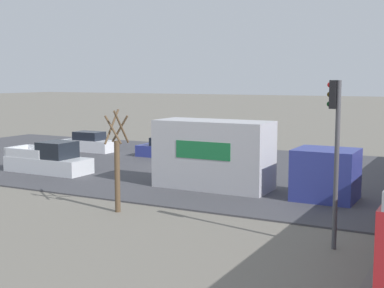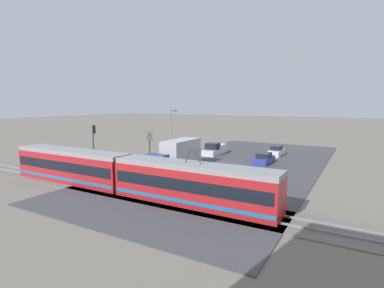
{
  "view_description": "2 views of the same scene",
  "coord_description": "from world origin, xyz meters",
  "px_view_note": "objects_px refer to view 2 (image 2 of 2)",
  "views": [
    {
      "loc": [
        30.76,
        16.94,
        5.77
      ],
      "look_at": [
        6.12,
        3.86,
        2.4
      ],
      "focal_mm": 50.0,
      "sensor_mm": 36.0,
      "label": 1
    },
    {
      "loc": [
        -14.4,
        37.28,
        8.27
      ],
      "look_at": [
        4.41,
        4.34,
        3.12
      ],
      "focal_mm": 28.0,
      "sensor_mm": 36.0,
      "label": 2
    }
  ],
  "objects_px": {
    "pickup_truck": "(214,150)",
    "sedan_car_0": "(276,151)",
    "light_rail_tram": "(125,174)",
    "box_truck": "(175,156)",
    "sedan_car_1": "(264,159)",
    "street_lamp_near_crossing": "(171,127)",
    "street_tree": "(149,147)",
    "traffic_light_pole": "(94,143)"
  },
  "relations": [
    {
      "from": "pickup_truck",
      "to": "sedan_car_0",
      "type": "height_order",
      "value": "pickup_truck"
    },
    {
      "from": "light_rail_tram",
      "to": "sedan_car_0",
      "type": "distance_m",
      "value": 27.8
    },
    {
      "from": "box_truck",
      "to": "sedan_car_1",
      "type": "xyz_separation_m",
      "value": [
        -8.62,
        -9.21,
        -1.05
      ]
    },
    {
      "from": "box_truck",
      "to": "sedan_car_1",
      "type": "relative_size",
      "value": 2.2
    },
    {
      "from": "box_truck",
      "to": "sedan_car_1",
      "type": "height_order",
      "value": "box_truck"
    },
    {
      "from": "sedan_car_1",
      "to": "street_lamp_near_crossing",
      "type": "height_order",
      "value": "street_lamp_near_crossing"
    },
    {
      "from": "pickup_truck",
      "to": "street_tree",
      "type": "distance_m",
      "value": 11.15
    },
    {
      "from": "pickup_truck",
      "to": "street_lamp_near_crossing",
      "type": "height_order",
      "value": "street_lamp_near_crossing"
    },
    {
      "from": "sedan_car_1",
      "to": "street_tree",
      "type": "bearing_deg",
      "value": -157.56
    },
    {
      "from": "sedan_car_0",
      "to": "street_lamp_near_crossing",
      "type": "height_order",
      "value": "street_lamp_near_crossing"
    },
    {
      "from": "street_lamp_near_crossing",
      "to": "pickup_truck",
      "type": "bearing_deg",
      "value": -174.27
    },
    {
      "from": "sedan_car_1",
      "to": "street_lamp_near_crossing",
      "type": "bearing_deg",
      "value": 171.87
    },
    {
      "from": "pickup_truck",
      "to": "sedan_car_1",
      "type": "height_order",
      "value": "pickup_truck"
    },
    {
      "from": "light_rail_tram",
      "to": "box_truck",
      "type": "xyz_separation_m",
      "value": [
        1.01,
        -10.23,
        0.01
      ]
    },
    {
      "from": "sedan_car_0",
      "to": "traffic_light_pole",
      "type": "relative_size",
      "value": 0.76
    },
    {
      "from": "sedan_car_0",
      "to": "sedan_car_1",
      "type": "distance_m",
      "value": 7.31
    },
    {
      "from": "box_truck",
      "to": "pickup_truck",
      "type": "bearing_deg",
      "value": -88.0
    },
    {
      "from": "traffic_light_pole",
      "to": "street_lamp_near_crossing",
      "type": "bearing_deg",
      "value": -86.2
    },
    {
      "from": "light_rail_tram",
      "to": "street_lamp_near_crossing",
      "type": "distance_m",
      "value": 23.89
    },
    {
      "from": "sedan_car_0",
      "to": "street_tree",
      "type": "bearing_deg",
      "value": -137.75
    },
    {
      "from": "box_truck",
      "to": "street_tree",
      "type": "height_order",
      "value": "street_tree"
    },
    {
      "from": "box_truck",
      "to": "sedan_car_0",
      "type": "bearing_deg",
      "value": -117.25
    },
    {
      "from": "light_rail_tram",
      "to": "sedan_car_1",
      "type": "relative_size",
      "value": 6.16
    },
    {
      "from": "sedan_car_1",
      "to": "street_lamp_near_crossing",
      "type": "distance_m",
      "value": 17.45
    },
    {
      "from": "sedan_car_0",
      "to": "sedan_car_1",
      "type": "relative_size",
      "value": 0.92
    },
    {
      "from": "sedan_car_1",
      "to": "traffic_light_pole",
      "type": "distance_m",
      "value": 22.42
    },
    {
      "from": "pickup_truck",
      "to": "street_lamp_near_crossing",
      "type": "xyz_separation_m",
      "value": [
        7.86,
        0.79,
        3.39
      ]
    },
    {
      "from": "light_rail_tram",
      "to": "sedan_car_0",
      "type": "bearing_deg",
      "value": -105.67
    },
    {
      "from": "pickup_truck",
      "to": "street_lamp_near_crossing",
      "type": "distance_m",
      "value": 8.6
    },
    {
      "from": "pickup_truck",
      "to": "box_truck",
      "type": "bearing_deg",
      "value": 92.0
    },
    {
      "from": "sedan_car_0",
      "to": "street_lamp_near_crossing",
      "type": "distance_m",
      "value": 17.84
    },
    {
      "from": "sedan_car_0",
      "to": "street_tree",
      "type": "distance_m",
      "value": 20.09
    },
    {
      "from": "sedan_car_0",
      "to": "traffic_light_pole",
      "type": "height_order",
      "value": "traffic_light_pole"
    },
    {
      "from": "pickup_truck",
      "to": "sedan_car_0",
      "type": "bearing_deg",
      "value": -155.37
    },
    {
      "from": "light_rail_tram",
      "to": "street_tree",
      "type": "bearing_deg",
      "value": -61.06
    },
    {
      "from": "pickup_truck",
      "to": "light_rail_tram",
      "type": "bearing_deg",
      "value": 93.64
    },
    {
      "from": "traffic_light_pole",
      "to": "street_lamp_near_crossing",
      "type": "height_order",
      "value": "street_lamp_near_crossing"
    },
    {
      "from": "sedan_car_0",
      "to": "street_tree",
      "type": "xyz_separation_m",
      "value": [
        14.84,
        13.48,
        1.31
      ]
    },
    {
      "from": "street_tree",
      "to": "street_lamp_near_crossing",
      "type": "height_order",
      "value": "street_lamp_near_crossing"
    },
    {
      "from": "pickup_truck",
      "to": "sedan_car_1",
      "type": "bearing_deg",
      "value": 160.5
    },
    {
      "from": "sedan_car_0",
      "to": "sedan_car_1",
      "type": "height_order",
      "value": "sedan_car_0"
    },
    {
      "from": "traffic_light_pole",
      "to": "street_tree",
      "type": "height_order",
      "value": "traffic_light_pole"
    }
  ]
}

